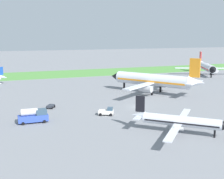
# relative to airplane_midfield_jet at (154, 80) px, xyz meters

# --- Properties ---
(ground_plane) EXTENTS (600.00, 600.00, 0.00)m
(ground_plane) POSITION_rel_airplane_midfield_jet_xyz_m (-13.25, -15.51, -4.42)
(ground_plane) COLOR gray
(grass_taxiway_strip) EXTENTS (360.00, 28.00, 0.08)m
(grass_taxiway_strip) POSITION_rel_airplane_midfield_jet_xyz_m (-13.25, 59.70, -4.38)
(grass_taxiway_strip) COLOR #549342
(grass_taxiway_strip) RESTS_ON ground_plane
(airplane_midfield_jet) EXTENTS (29.84, 30.04, 12.27)m
(airplane_midfield_jet) POSITION_rel_airplane_midfield_jet_xyz_m (0.00, 0.00, 0.00)
(airplane_midfield_jet) COLOR silver
(airplane_midfield_jet) RESTS_ON ground_plane
(airplane_parked_jet_far) EXTENTS (28.16, 27.99, 10.52)m
(airplane_parked_jet_far) POSITION_rel_airplane_midfield_jet_xyz_m (45.87, 32.36, -0.63)
(airplane_parked_jet_far) COLOR silver
(airplane_parked_jet_far) RESTS_ON ground_plane
(airplane_foreground_turboprop) EXTENTS (16.79, 18.24, 6.99)m
(airplane_foreground_turboprop) POSITION_rel_airplane_midfield_jet_xyz_m (-14.74, -38.23, -1.86)
(airplane_foreground_turboprop) COLOR silver
(airplane_foreground_turboprop) RESTS_ON ground_plane
(baggage_cart_near_gate) EXTENTS (2.72, 2.94, 0.90)m
(baggage_cart_near_gate) POSITION_rel_airplane_midfield_jet_xyz_m (-35.39, -8.71, -3.85)
(baggage_cart_near_gate) COLOR #2D333D
(baggage_cart_near_gate) RESTS_ON ground_plane
(pushback_tug_midfield) EXTENTS (4.02, 3.23, 1.95)m
(pushback_tug_midfield) POSITION_rel_airplane_midfield_jet_xyz_m (-23.67, -20.48, -3.51)
(pushback_tug_midfield) COLOR white
(pushback_tug_midfield) RESTS_ON ground_plane
(fuel_truck_by_runway) EXTENTS (6.51, 2.66, 3.29)m
(fuel_truck_by_runway) POSITION_rel_airplane_midfield_jet_xyz_m (-41.01, -20.69, -2.84)
(fuel_truck_by_runway) COLOR #334FB2
(fuel_truck_by_runway) RESTS_ON ground_plane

